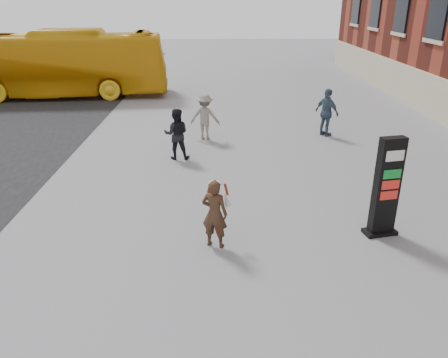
{
  "coord_description": "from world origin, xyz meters",
  "views": [
    {
      "loc": [
        0.0,
        -7.89,
        4.98
      ],
      "look_at": [
        0.12,
        1.26,
        1.14
      ],
      "focal_mm": 35.0,
      "sensor_mm": 36.0,
      "label": 1
    }
  ],
  "objects_px": {
    "pedestrian_c": "(327,113)",
    "pedestrian_b": "(205,117)",
    "info_pylon": "(386,188)",
    "bus": "(48,64)",
    "pedestrian_a": "(176,134)",
    "woman": "(215,213)"
  },
  "relations": [
    {
      "from": "pedestrian_c",
      "to": "pedestrian_b",
      "type": "bearing_deg",
      "value": 57.43
    },
    {
      "from": "info_pylon",
      "to": "bus",
      "type": "height_order",
      "value": "bus"
    },
    {
      "from": "pedestrian_c",
      "to": "bus",
      "type": "bearing_deg",
      "value": 23.58
    },
    {
      "from": "info_pylon",
      "to": "bus",
      "type": "bearing_deg",
      "value": 118.06
    },
    {
      "from": "pedestrian_b",
      "to": "pedestrian_c",
      "type": "xyz_separation_m",
      "value": [
        4.63,
        0.37,
        0.05
      ]
    },
    {
      "from": "bus",
      "to": "pedestrian_a",
      "type": "xyz_separation_m",
      "value": [
        7.56,
        -9.82,
        -0.88
      ]
    },
    {
      "from": "info_pylon",
      "to": "pedestrian_c",
      "type": "relative_size",
      "value": 1.26
    },
    {
      "from": "bus",
      "to": "pedestrian_c",
      "type": "relative_size",
      "value": 6.81
    },
    {
      "from": "woman",
      "to": "info_pylon",
      "type": "bearing_deg",
      "value": -154.88
    },
    {
      "from": "bus",
      "to": "pedestrian_a",
      "type": "height_order",
      "value": "bus"
    },
    {
      "from": "info_pylon",
      "to": "pedestrian_b",
      "type": "relative_size",
      "value": 1.33
    },
    {
      "from": "woman",
      "to": "bus",
      "type": "distance_m",
      "value": 17.73
    },
    {
      "from": "pedestrian_a",
      "to": "pedestrian_b",
      "type": "xyz_separation_m",
      "value": [
        0.87,
        2.14,
        0.02
      ]
    },
    {
      "from": "pedestrian_a",
      "to": "woman",
      "type": "bearing_deg",
      "value": 101.85
    },
    {
      "from": "bus",
      "to": "info_pylon",
      "type": "bearing_deg",
      "value": -144.9
    },
    {
      "from": "woman",
      "to": "bus",
      "type": "xyz_separation_m",
      "value": [
        -8.84,
        15.34,
        0.93
      ]
    },
    {
      "from": "pedestrian_b",
      "to": "info_pylon",
      "type": "bearing_deg",
      "value": 127.04
    },
    {
      "from": "pedestrian_b",
      "to": "pedestrian_c",
      "type": "relative_size",
      "value": 0.95
    },
    {
      "from": "woman",
      "to": "bus",
      "type": "height_order",
      "value": "bus"
    },
    {
      "from": "info_pylon",
      "to": "pedestrian_b",
      "type": "xyz_separation_m",
      "value": [
        -4.16,
        7.2,
        -0.28
      ]
    },
    {
      "from": "pedestrian_a",
      "to": "pedestrian_c",
      "type": "height_order",
      "value": "pedestrian_c"
    },
    {
      "from": "woman",
      "to": "bus",
      "type": "bearing_deg",
      "value": -41.91
    }
  ]
}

